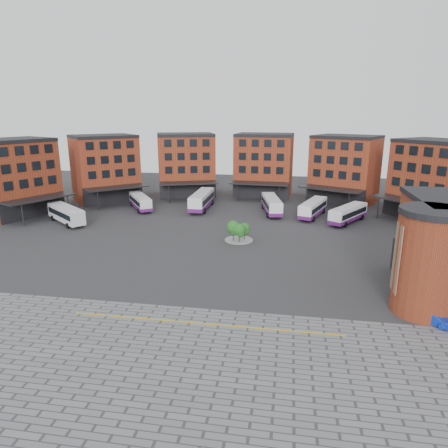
% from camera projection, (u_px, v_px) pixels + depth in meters
% --- Properties ---
extents(ground, '(160.00, 160.00, 0.00)m').
position_uv_depth(ground, '(212.00, 268.00, 51.28)').
color(ground, '#28282B').
rests_on(ground, ground).
extents(paving_zone, '(50.00, 22.00, 0.02)m').
position_uv_depth(paving_zone, '(182.00, 377.00, 30.06)').
color(paving_zone, slate).
rests_on(paving_zone, ground).
extents(yellow_line, '(26.00, 0.15, 0.02)m').
position_uv_depth(yellow_line, '(204.00, 324.00, 37.66)').
color(yellow_line, gold).
rests_on(yellow_line, paving_zone).
extents(main_building, '(94.14, 42.48, 14.60)m').
position_uv_depth(main_building, '(224.00, 170.00, 86.44)').
color(main_building, maroon).
rests_on(main_building, ground).
extents(tree_island, '(4.40, 4.40, 3.31)m').
position_uv_depth(tree_island, '(238.00, 230.00, 61.45)').
color(tree_island, gray).
rests_on(tree_island, ground).
extents(bus_a, '(10.18, 8.78, 3.11)m').
position_uv_depth(bus_a, '(66.00, 213.00, 71.59)').
color(bus_a, silver).
rests_on(bus_a, ground).
extents(bus_b, '(7.83, 10.05, 2.95)m').
position_uv_depth(bus_b, '(140.00, 202.00, 82.18)').
color(bus_b, silver).
rests_on(bus_b, ground).
extents(bus_c, '(3.21, 12.48, 3.51)m').
position_uv_depth(bus_c, '(202.00, 200.00, 82.23)').
color(bus_c, white).
rests_on(bus_c, ground).
extents(bus_d, '(4.79, 11.61, 3.19)m').
position_uv_depth(bus_d, '(272.00, 205.00, 78.96)').
color(bus_d, white).
rests_on(bus_d, ground).
extents(bus_e, '(5.99, 11.20, 3.09)m').
position_uv_depth(bus_e, '(313.00, 208.00, 76.25)').
color(bus_e, white).
rests_on(bus_e, ground).
extents(bus_f, '(7.91, 10.44, 3.04)m').
position_uv_depth(bus_f, '(348.00, 214.00, 72.14)').
color(bus_f, white).
rests_on(bus_f, ground).
extents(blue_car, '(3.85, 3.42, 1.27)m').
position_uv_depth(blue_car, '(432.00, 317.00, 37.65)').
color(blue_car, '#0D2CB1').
rests_on(blue_car, ground).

